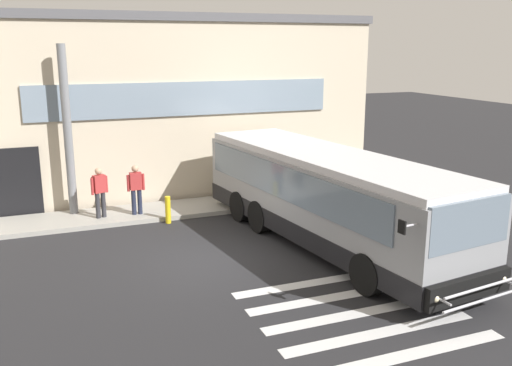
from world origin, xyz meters
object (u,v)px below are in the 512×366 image
Objects in this scene: entry_support_column at (68,131)px; safety_bollard_yellow at (168,210)px; passenger_by_doorway at (136,187)px; bus_main_foreground at (327,200)px; passenger_near_column at (99,189)px.

entry_support_column is 4.16m from safety_bollard_yellow.
passenger_by_doorway is at bearing 133.73° from safety_bollard_yellow.
passenger_by_doorway is 1.86× the size of safety_bollard_yellow.
bus_main_foreground reaches higher than safety_bollard_yellow.
entry_support_column is at bearing 147.40° from safety_bollard_yellow.
entry_support_column is 8.75m from bus_main_foreground.
bus_main_foreground reaches higher than passenger_near_column.
safety_bollard_yellow is (2.81, -1.80, -2.48)m from entry_support_column.
passenger_near_column is (0.79, -0.83, -1.82)m from entry_support_column.
safety_bollard_yellow is at bearing -25.58° from passenger_near_column.
passenger_near_column and passenger_by_doorway have the same top height.
entry_support_column is 6.19× the size of safety_bollard_yellow.
bus_main_foreground is (6.66, -5.45, -1.60)m from entry_support_column.
entry_support_column is at bearing 133.54° from passenger_near_column.
entry_support_column reaches higher than safety_bollard_yellow.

